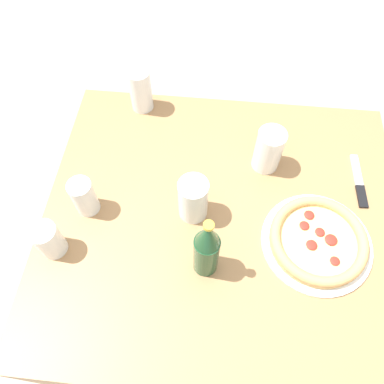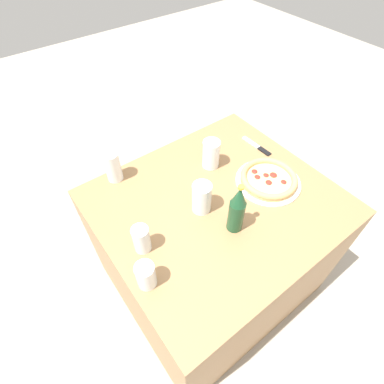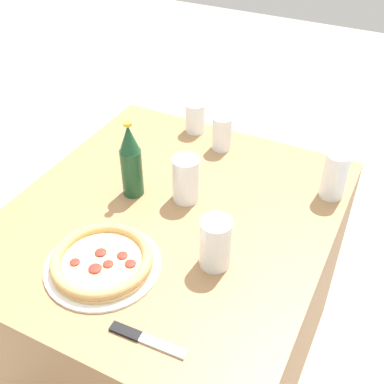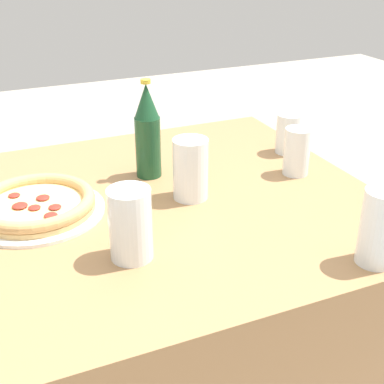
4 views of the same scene
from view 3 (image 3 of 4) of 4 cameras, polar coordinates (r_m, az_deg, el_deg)
The scene contains 10 objects.
ground_plane at distance 1.99m, azimuth -1.97°, elevation -19.37°, with size 8.00×8.00×0.00m, color #A89E8E.
table at distance 1.68m, azimuth -2.26°, elevation -12.41°, with size 1.02×0.91×0.76m.
pizza_margherita at distance 1.26m, azimuth -10.59°, elevation -8.05°, with size 0.30×0.30×0.04m.
glass_iced_tea at distance 1.75m, azimuth 0.37°, elevation 8.63°, with size 0.07×0.07×0.11m.
glass_mango_juice at distance 1.21m, azimuth 2.79°, elevation -6.20°, with size 0.08×0.08×0.14m.
glass_lemonade at distance 1.65m, azimuth 3.56°, elevation 6.83°, with size 0.07×0.07×0.12m.
glass_water at distance 1.41m, azimuth -0.72°, elevation 1.44°, with size 0.08×0.08×0.14m.
glass_cola at distance 1.49m, azimuth 16.50°, elevation 1.63°, with size 0.07×0.07×0.15m.
beer_bottle at distance 1.42m, azimuth -7.25°, elevation 3.65°, with size 0.06×0.06×0.25m.
knife at distance 1.12m, azimuth -5.72°, elevation -16.91°, with size 0.03×0.19×0.01m.
Camera 3 is at (-0.92, -0.53, 1.69)m, focal length 45.00 mm.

